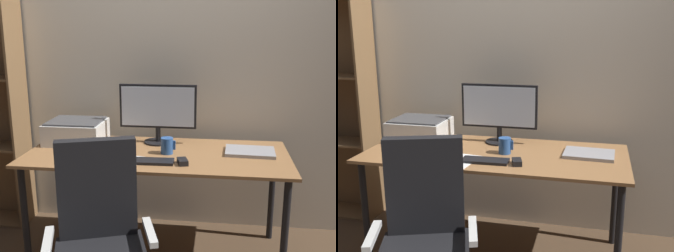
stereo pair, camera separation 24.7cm
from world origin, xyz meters
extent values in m
plane|color=#4C3826|center=(0.00, 0.00, 0.00)|extent=(12.00, 12.00, 0.00)
cube|color=beige|center=(0.00, 0.54, 1.30)|extent=(6.40, 0.10, 2.60)
cube|color=olive|center=(0.00, 0.00, 0.73)|extent=(1.73, 0.75, 0.02)
cylinder|color=black|center=(-0.80, -0.31, 0.36)|extent=(0.04, 0.04, 0.72)
cylinder|color=black|center=(0.80, -0.31, 0.36)|extent=(0.04, 0.04, 0.72)
cylinder|color=black|center=(-0.80, 0.31, 0.36)|extent=(0.04, 0.04, 0.72)
cylinder|color=black|center=(0.80, 0.31, 0.36)|extent=(0.04, 0.04, 0.72)
cylinder|color=black|center=(-0.03, 0.23, 0.75)|extent=(0.20, 0.20, 0.01)
cylinder|color=black|center=(-0.03, 0.23, 0.80)|extent=(0.04, 0.04, 0.10)
cube|color=black|center=(-0.03, 0.23, 1.01)|extent=(0.54, 0.03, 0.31)
cube|color=silver|center=(-0.03, 0.22, 1.01)|extent=(0.51, 0.01, 0.28)
cube|color=black|center=(-0.01, -0.21, 0.75)|extent=(0.29, 0.12, 0.02)
cube|color=black|center=(0.19, -0.21, 0.76)|extent=(0.08, 0.11, 0.03)
cylinder|color=#285193|center=(0.07, -0.01, 0.79)|extent=(0.08, 0.08, 0.11)
cube|color=#285193|center=(0.12, -0.01, 0.80)|extent=(0.02, 0.01, 0.06)
cube|color=#99999E|center=(0.61, 0.07, 0.75)|extent=(0.33, 0.25, 0.02)
cube|color=silver|center=(-0.61, 0.17, 0.81)|extent=(0.40, 0.34, 0.15)
cube|color=#424244|center=(-0.61, 0.17, 0.90)|extent=(0.37, 0.31, 0.01)
cube|color=white|center=(-0.19, -0.23, 0.74)|extent=(0.25, 0.32, 0.00)
cube|color=black|center=(-0.21, -0.66, 0.75)|extent=(0.40, 0.20, 0.52)
cube|color=silver|center=(-0.37, -0.92, 0.58)|extent=(0.12, 0.26, 0.03)
cube|color=silver|center=(0.08, -0.76, 0.58)|extent=(0.12, 0.26, 0.03)
cube|color=brown|center=(-1.12, 0.33, 0.90)|extent=(0.02, 0.28, 1.80)
camera|label=1|loc=(0.40, -2.52, 1.55)|focal=43.03mm
camera|label=2|loc=(0.64, -2.47, 1.55)|focal=43.03mm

